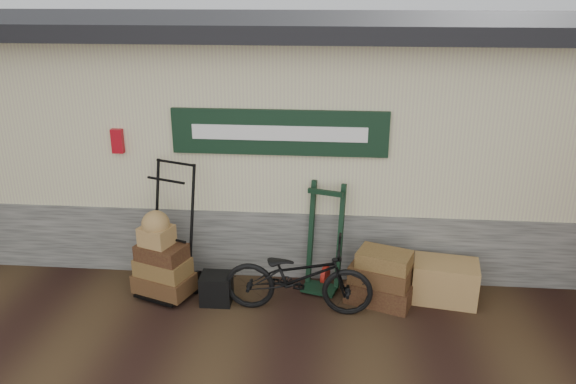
% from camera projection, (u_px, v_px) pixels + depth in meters
% --- Properties ---
extents(ground, '(80.00, 80.00, 0.00)m').
position_uv_depth(ground, '(297.00, 319.00, 6.43)').
color(ground, black).
rests_on(ground, ground).
extents(station_building, '(14.40, 4.10, 3.20)m').
position_uv_depth(station_building, '(311.00, 126.00, 8.43)').
color(station_building, '#4C4C47').
rests_on(station_building, ground).
extents(porter_trolley, '(1.00, 0.87, 1.66)m').
position_uv_depth(porter_trolley, '(170.00, 229.00, 6.78)').
color(porter_trolley, black).
rests_on(porter_trolley, ground).
extents(green_barrow, '(0.59, 0.54, 1.36)m').
position_uv_depth(green_barrow, '(324.00, 238.00, 6.90)').
color(green_barrow, black).
rests_on(green_barrow, ground).
extents(suitcase_stack, '(0.88, 0.71, 0.68)m').
position_uv_depth(suitcase_stack, '(381.00, 276.00, 6.69)').
color(suitcase_stack, '#331610').
rests_on(suitcase_stack, ground).
extents(wicker_hamper, '(0.82, 0.61, 0.49)m').
position_uv_depth(wicker_hamper, '(445.00, 281.00, 6.77)').
color(wicker_hamper, olive).
rests_on(wicker_hamper, ground).
extents(black_trunk, '(0.37, 0.32, 0.37)m').
position_uv_depth(black_trunk, '(216.00, 289.00, 6.73)').
color(black_trunk, black).
rests_on(black_trunk, ground).
extents(bicycle, '(0.66, 1.74, 1.00)m').
position_uv_depth(bicycle, '(298.00, 272.00, 6.44)').
color(bicycle, black).
rests_on(bicycle, ground).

